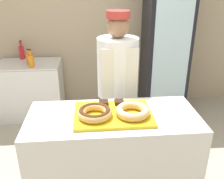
# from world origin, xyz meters

# --- Properties ---
(wall_back) EXTENTS (8.00, 0.06, 2.70)m
(wall_back) POSITION_xyz_m (0.00, 2.13, 1.35)
(wall_back) COLOR tan
(wall_back) RESTS_ON ground_plane
(display_counter) EXTENTS (1.36, 0.61, 0.92)m
(display_counter) POSITION_xyz_m (0.00, 0.00, 0.46)
(display_counter) COLOR beige
(display_counter) RESTS_ON ground_plane
(serving_tray) EXTENTS (0.61, 0.43, 0.02)m
(serving_tray) POSITION_xyz_m (0.00, 0.00, 0.93)
(serving_tray) COLOR yellow
(serving_tray) RESTS_ON display_counter
(donut_chocolate_glaze) EXTENTS (0.27, 0.27, 0.07)m
(donut_chocolate_glaze) POSITION_xyz_m (-0.15, -0.05, 0.98)
(donut_chocolate_glaze) COLOR tan
(donut_chocolate_glaze) RESTS_ON serving_tray
(donut_light_glaze) EXTENTS (0.27, 0.27, 0.07)m
(donut_light_glaze) POSITION_xyz_m (0.15, -0.05, 0.98)
(donut_light_glaze) COLOR tan
(donut_light_glaze) RESTS_ON serving_tray
(brownie_back_left) EXTENTS (0.08, 0.08, 0.03)m
(brownie_back_left) POSITION_xyz_m (-0.07, 0.15, 0.96)
(brownie_back_left) COLOR black
(brownie_back_left) RESTS_ON serving_tray
(brownie_back_right) EXTENTS (0.08, 0.08, 0.03)m
(brownie_back_right) POSITION_xyz_m (0.07, 0.15, 0.96)
(brownie_back_right) COLOR black
(brownie_back_right) RESTS_ON serving_tray
(baker_person) EXTENTS (0.41, 0.41, 1.64)m
(baker_person) POSITION_xyz_m (0.11, 0.66, 0.86)
(baker_person) COLOR #4C4C51
(baker_person) RESTS_ON ground_plane
(beverage_fridge) EXTENTS (0.61, 0.59, 1.92)m
(beverage_fridge) POSITION_xyz_m (0.93, 1.77, 0.96)
(beverage_fridge) COLOR black
(beverage_fridge) RESTS_ON ground_plane
(chest_freezer) EXTENTS (0.89, 0.59, 0.82)m
(chest_freezer) POSITION_xyz_m (-1.05, 1.78, 0.41)
(chest_freezer) COLOR silver
(chest_freezer) RESTS_ON ground_plane
(bottle_red) EXTENTS (0.07, 0.07, 0.28)m
(bottle_red) POSITION_xyz_m (-1.17, 1.99, 0.93)
(bottle_red) COLOR red
(bottle_red) RESTS_ON chest_freezer
(bottle_orange) EXTENTS (0.08, 0.08, 0.25)m
(bottle_orange) POSITION_xyz_m (-0.96, 1.59, 0.92)
(bottle_orange) COLOR orange
(bottle_orange) RESTS_ON chest_freezer
(bottle_orange_b) EXTENTS (0.06, 0.06, 0.22)m
(bottle_orange_b) POSITION_xyz_m (-1.02, 1.72, 0.91)
(bottle_orange_b) COLOR orange
(bottle_orange_b) RESTS_ON chest_freezer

